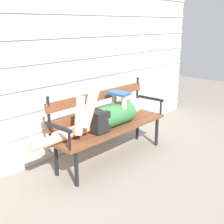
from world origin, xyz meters
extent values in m
plane|color=gray|center=(0.00, 0.00, 0.00)|extent=(12.00, 12.00, 0.00)
cube|color=beige|center=(0.00, 0.77, 1.22)|extent=(5.12, 0.06, 2.44)
cube|color=#B7B7AD|center=(0.00, 0.74, 0.14)|extent=(5.12, 0.02, 0.04)
cube|color=#B7B7AD|center=(0.00, 0.74, 0.41)|extent=(5.12, 0.02, 0.04)
cube|color=#B7B7AD|center=(0.00, 0.74, 0.68)|extent=(5.12, 0.02, 0.04)
cube|color=#B7B7AD|center=(0.00, 0.74, 0.95)|extent=(5.12, 0.02, 0.04)
cube|color=#B7B7AD|center=(0.00, 0.74, 1.22)|extent=(5.12, 0.02, 0.04)
cube|color=#B7B7AD|center=(0.00, 0.74, 1.49)|extent=(5.12, 0.02, 0.04)
cube|color=#B7B7AD|center=(0.00, 0.74, 1.76)|extent=(5.12, 0.02, 0.04)
cube|color=brown|center=(0.00, 0.03, 0.42)|extent=(1.67, 0.13, 0.04)
cube|color=brown|center=(0.00, 0.17, 0.42)|extent=(1.67, 0.13, 0.04)
cube|color=brown|center=(0.00, 0.31, 0.42)|extent=(1.67, 0.13, 0.04)
cube|color=brown|center=(0.00, 0.38, 0.56)|extent=(1.60, 0.05, 0.11)
cube|color=brown|center=(0.00, 0.38, 0.78)|extent=(1.60, 0.05, 0.11)
cylinder|color=black|center=(-0.77, 0.38, 0.67)|extent=(0.03, 0.03, 0.48)
cylinder|color=black|center=(0.77, 0.38, 0.67)|extent=(0.03, 0.03, 0.48)
cylinder|color=black|center=(-0.73, 0.00, 0.20)|extent=(0.04, 0.04, 0.40)
cylinder|color=black|center=(0.73, 0.00, 0.20)|extent=(0.04, 0.04, 0.40)
cylinder|color=black|center=(-0.73, 0.34, 0.20)|extent=(0.04, 0.04, 0.40)
cylinder|color=black|center=(0.73, 0.34, 0.20)|extent=(0.04, 0.04, 0.40)
cube|color=black|center=(-0.81, 0.17, 0.63)|extent=(0.04, 0.41, 0.03)
cylinder|color=black|center=(-0.81, 0.00, 0.53)|extent=(0.03, 0.03, 0.20)
cube|color=black|center=(0.81, 0.17, 0.63)|extent=(0.04, 0.41, 0.03)
cylinder|color=black|center=(0.81, 0.00, 0.53)|extent=(0.03, 0.03, 0.20)
cylinder|color=#33703D|center=(0.05, 0.17, 0.57)|extent=(0.50, 0.26, 0.26)
cube|color=black|center=(-0.26, 0.17, 0.57)|extent=(0.20, 0.25, 0.24)
sphere|color=beige|center=(0.42, 0.17, 0.60)|extent=(0.19, 0.19, 0.19)
sphere|color=#E0C67A|center=(0.44, 0.17, 0.63)|extent=(0.16, 0.16, 0.16)
cylinder|color=beige|center=(-0.42, 0.11, 0.76)|extent=(0.27, 0.11, 0.43)
cylinder|color=beige|center=(-0.57, 0.11, 0.71)|extent=(0.15, 0.09, 0.42)
cylinder|color=beige|center=(-0.74, 0.23, 0.49)|extent=(0.79, 0.10, 0.10)
cylinder|color=beige|center=(0.13, 0.09, 0.69)|extent=(0.06, 0.06, 0.24)
cylinder|color=beige|center=(0.13, 0.25, 0.69)|extent=(0.06, 0.06, 0.24)
cube|color=#284C9E|center=(0.13, 0.17, 0.82)|extent=(0.19, 0.26, 0.03)
camera|label=1|loc=(-2.51, -2.12, 1.64)|focal=47.24mm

